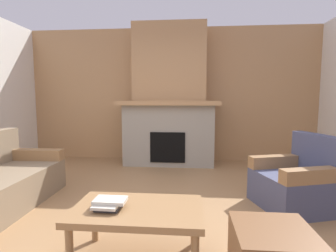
{
  "coord_description": "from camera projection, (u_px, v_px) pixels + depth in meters",
  "views": [
    {
      "loc": [
        0.41,
        -2.41,
        1.26
      ],
      "look_at": [
        0.1,
        1.16,
        0.89
      ],
      "focal_mm": 27.58,
      "sensor_mm": 36.0,
      "label": 1
    }
  ],
  "objects": [
    {
      "name": "wall_back_wood_panel",
      "position": [
        171.0,
        95.0,
        5.38
      ],
      "size": [
        6.0,
        0.12,
        2.7
      ],
      "primitive_type": "cube",
      "color": "tan",
      "rests_on": "ground"
    },
    {
      "name": "ground",
      "position": [
        148.0,
        227.0,
        2.55
      ],
      "size": [
        9.0,
        9.0,
        0.0
      ],
      "primitive_type": "plane",
      "color": "#9E754C"
    },
    {
      "name": "book_stack_near_edge",
      "position": [
        109.0,
        203.0,
        1.97
      ],
      "size": [
        0.24,
        0.22,
        0.07
      ],
      "color": "#2D2D33",
      "rests_on": "coffee_table"
    },
    {
      "name": "armchair",
      "position": [
        297.0,
        183.0,
        3.0
      ],
      "size": [
        0.95,
        0.95,
        0.85
      ],
      "color": "#474C6B",
      "rests_on": "ground"
    },
    {
      "name": "coffee_table",
      "position": [
        138.0,
        214.0,
        2.0
      ],
      "size": [
        1.0,
        0.6,
        0.43
      ],
      "color": "#997047",
      "rests_on": "ground"
    },
    {
      "name": "fireplace",
      "position": [
        169.0,
        104.0,
        5.03
      ],
      "size": [
        1.9,
        0.82,
        2.7
      ],
      "color": "gray",
      "rests_on": "ground"
    }
  ]
}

